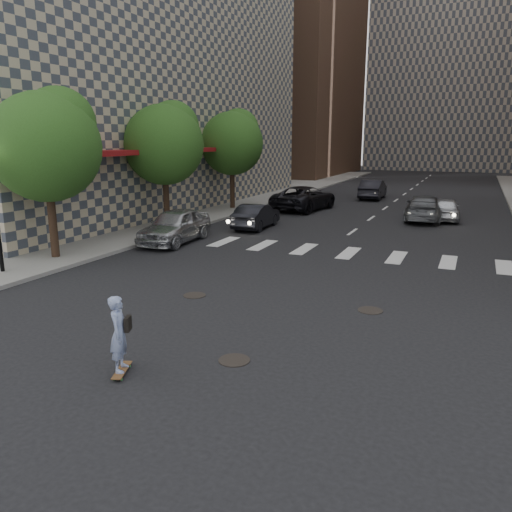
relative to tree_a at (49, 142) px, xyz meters
The scene contains 18 objects.
ground 10.99m from the tree_a, 18.35° to the right, with size 160.00×160.00×0.00m, color black.
sidewalk_left 18.19m from the tree_a, 106.66° to the left, with size 13.00×80.00×0.15m, color gray.
building_left 19.46m from the tree_a, 120.48° to the left, with size 16.40×33.00×25.00m.
tower_left 55.11m from the tree_a, 101.49° to the left, with size 18.00×24.00×40.00m, color brown.
tower_center 77.90m from the tree_a, 82.80° to the left, with size 22.00×20.00×48.00m, color #ADA08E.
tree_a is the anchor object (origin of this frame).
tree_b 8.00m from the tree_a, 90.00° to the left, with size 4.20×4.20×6.60m.
tree_c 16.00m from the tree_a, 90.00° to the left, with size 4.20×4.20×6.60m.
manhole_a 12.91m from the tree_a, 27.88° to the right, with size 0.70×0.70×0.02m, color black.
manhole_b 8.99m from the tree_a, 14.56° to the right, with size 0.70×0.70×0.02m, color black.
manhole_c 13.62m from the tree_a, ahead, with size 0.70×0.70×0.02m, color black.
skateboarder 11.93m from the tree_a, 39.06° to the right, with size 0.57×0.87×1.69m.
silver_sedan 6.61m from the tree_a, 62.85° to the left, with size 1.89×4.69×1.60m, color #A8AAAF.
traffic_car_a 11.50m from the tree_a, 66.10° to the left, with size 1.41×4.05×1.33m, color black.
traffic_car_b 20.89m from the tree_a, 52.58° to the left, with size 2.09×5.13×1.49m, color #4F5156.
traffic_car_c 18.73m from the tree_a, 75.81° to the left, with size 2.71×5.87×1.63m, color black.
traffic_car_d 22.03m from the tree_a, 51.10° to the left, with size 1.62×4.02×1.37m, color silver.
traffic_car_e 27.50m from the tree_a, 73.93° to the left, with size 1.64×4.70×1.55m, color black.
Camera 1 is at (5.73, -11.61, 4.77)m, focal length 35.00 mm.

